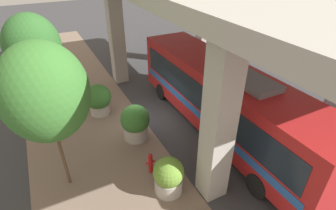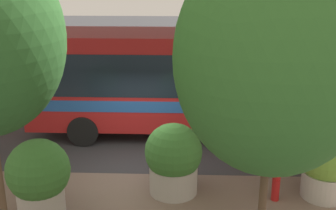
{
  "view_description": "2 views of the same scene",
  "coord_description": "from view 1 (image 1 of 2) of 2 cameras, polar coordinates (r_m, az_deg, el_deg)",
  "views": [
    {
      "loc": [
        -4.31,
        -11.28,
        8.49
      ],
      "look_at": [
        0.64,
        -1.63,
        1.79
      ],
      "focal_mm": 28.0,
      "sensor_mm": 36.0,
      "label": 1
    },
    {
      "loc": [
        -10.54,
        -1.36,
        5.53
      ],
      "look_at": [
        1.62,
        -0.89,
        1.53
      ],
      "focal_mm": 45.0,
      "sensor_mm": 36.0,
      "label": 2
    }
  ],
  "objects": [
    {
      "name": "ground_plane",
      "position": [
        14.76,
        -5.1,
        -3.57
      ],
      "size": [
        80.0,
        80.0,
        0.0
      ],
      "primitive_type": "plane",
      "color": "#38383A",
      "rests_on": "ground"
    },
    {
      "name": "sidewalk_strip",
      "position": [
        14.17,
        -16.42,
        -6.6
      ],
      "size": [
        6.0,
        40.0,
        0.02
      ],
      "color": "#7A6656",
      "rests_on": "ground"
    },
    {
      "name": "bus",
      "position": [
        13.22,
        11.9,
        1.69
      ],
      "size": [
        2.8,
        12.58,
        3.74
      ],
      "color": "#B21E1E",
      "rests_on": "ground"
    },
    {
      "name": "fire_hydrant",
      "position": [
        11.44,
        -3.82,
        -12.51
      ],
      "size": [
        0.4,
        0.19,
        1.04
      ],
      "color": "#B21919",
      "rests_on": "ground"
    },
    {
      "name": "planter_front",
      "position": [
        15.42,
        -14.87,
        1.19
      ],
      "size": [
        1.47,
        1.47,
        1.83
      ],
      "color": "#ADA89E",
      "rests_on": "ground"
    },
    {
      "name": "planter_middle",
      "position": [
        10.52,
        0.14,
        -15.24
      ],
      "size": [
        1.21,
        1.21,
        1.63
      ],
      "color": "#ADA89E",
      "rests_on": "ground"
    },
    {
      "name": "planter_back",
      "position": [
        13.1,
        -7.11,
        -3.82
      ],
      "size": [
        1.45,
        1.45,
        1.86
      ],
      "color": "#ADA89E",
      "rests_on": "ground"
    },
    {
      "name": "street_tree_near",
      "position": [
        13.5,
        -27.31,
        11.18
      ],
      "size": [
        2.49,
        2.49,
        6.03
      ],
      "color": "brown",
      "rests_on": "ground"
    },
    {
      "name": "street_tree_far",
      "position": [
        9.6,
        -25.25,
        2.37
      ],
      "size": [
        2.95,
        2.95,
        6.05
      ],
      "color": "brown",
      "rests_on": "ground"
    }
  ]
}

